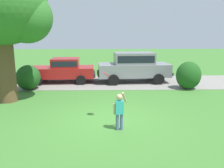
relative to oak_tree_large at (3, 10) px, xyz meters
The scene contains 9 objects.
ground_plane 6.66m from the oak_tree_large, 30.21° to the right, with size 80.00×80.00×0.00m, color #3D752D.
driveway_strip 7.31m from the oak_tree_large, 41.37° to the left, with size 28.00×4.40×0.02m, color gray.
oak_tree_large is the anchor object (origin of this frame).
shrub_near_tree 3.99m from the oak_tree_large, 85.94° to the left, with size 1.31×1.54×1.39m.
shrub_centre_left 9.94m from the oak_tree_large, 12.62° to the left, with size 1.40×1.22×1.57m.
parked_sedan 5.47m from the oak_tree_large, 67.61° to the left, with size 4.50×2.30×1.56m.
parked_suv 8.05m from the oak_tree_large, 32.80° to the left, with size 4.81×2.33×1.92m.
child_thrower 6.95m from the oak_tree_large, 35.68° to the right, with size 0.45×0.28×1.29m.
frisbee 5.71m from the oak_tree_large, 28.99° to the right, with size 0.28×0.28×0.22m.
Camera 1 is at (-0.01, -7.93, 3.08)m, focal length 36.82 mm.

